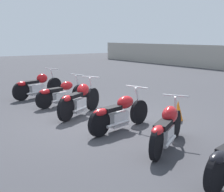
# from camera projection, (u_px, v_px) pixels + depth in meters

# --- Properties ---
(ground_plane) EXTENTS (60.00, 60.00, 0.00)m
(ground_plane) POSITION_uv_depth(u_px,v_px,m) (100.00, 122.00, 8.14)
(ground_plane) COLOR #38383D
(motorcycle_slot_0) EXTENTS (0.90, 2.11, 1.02)m
(motorcycle_slot_0) POSITION_uv_depth(u_px,v_px,m) (38.00, 86.00, 11.35)
(motorcycle_slot_0) COLOR black
(motorcycle_slot_0) RESTS_ON ground_plane
(motorcycle_slot_1) EXTENTS (0.74, 2.02, 0.96)m
(motorcycle_slot_1) POSITION_uv_depth(u_px,v_px,m) (61.00, 93.00, 10.06)
(motorcycle_slot_1) COLOR black
(motorcycle_slot_1) RESTS_ON ground_plane
(motorcycle_slot_2) EXTENTS (1.16, 1.89, 1.04)m
(motorcycle_slot_2) POSITION_uv_depth(u_px,v_px,m) (79.00, 100.00, 8.73)
(motorcycle_slot_2) COLOR black
(motorcycle_slot_2) RESTS_ON ground_plane
(motorcycle_slot_3) EXTENTS (0.78, 2.03, 0.98)m
(motorcycle_slot_3) POSITION_uv_depth(u_px,v_px,m) (119.00, 113.00, 7.37)
(motorcycle_slot_3) COLOR black
(motorcycle_slot_3) RESTS_ON ground_plane
(motorcycle_slot_4) EXTENTS (1.12, 1.82, 0.97)m
(motorcycle_slot_4) POSITION_uv_depth(u_px,v_px,m) (167.00, 127.00, 6.16)
(motorcycle_slot_4) COLOR black
(motorcycle_slot_4) RESTS_ON ground_plane
(traffic_cone_near) EXTENTS (0.28, 0.28, 0.53)m
(traffic_cone_near) POSITION_uv_depth(u_px,v_px,m) (178.00, 110.00, 8.29)
(traffic_cone_near) COLOR orange
(traffic_cone_near) RESTS_ON ground_plane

